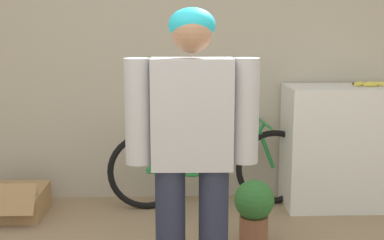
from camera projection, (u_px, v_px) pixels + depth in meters
name	position (u px, v px, depth m)	size (l,w,h in m)	color
wall_back	(154.00, 49.00, 4.55)	(8.00, 0.07, 2.60)	#B7AD99
side_shelf	(343.00, 147.00, 4.45)	(0.97, 0.51, 1.01)	white
person	(192.00, 142.00, 2.81)	(0.70, 0.23, 1.61)	#23283D
bicycle	(211.00, 167.00, 4.44)	(1.71, 0.46, 0.72)	black
banana	(369.00, 84.00, 4.33)	(0.29, 0.09, 0.04)	#EAD64C
cardboard_box	(11.00, 202.00, 4.28)	(0.54, 0.56, 0.31)	#A87F51
potted_plant	(254.00, 209.00, 3.66)	(0.28, 0.28, 0.47)	brown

